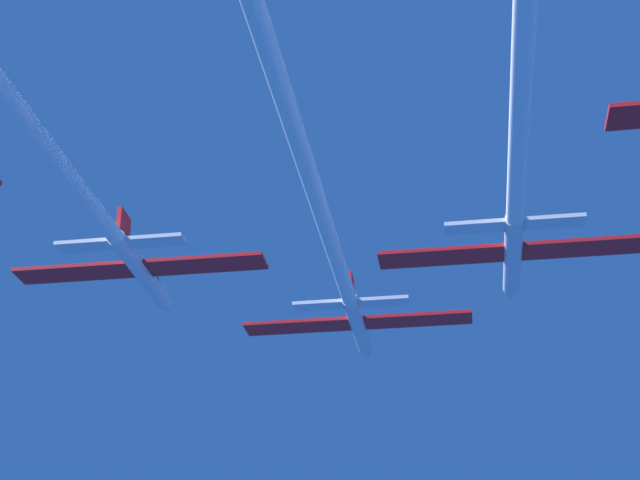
{
  "coord_description": "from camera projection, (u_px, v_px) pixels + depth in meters",
  "views": [
    {
      "loc": [
        7.47,
        -62.54,
        -24.56
      ],
      "look_at": [
        -0.09,
        -13.22,
        0.04
      ],
      "focal_mm": 55.83,
      "sensor_mm": 36.0,
      "label": 1
    }
  ],
  "objects": [
    {
      "name": "jet_lead",
      "position": [
        322.0,
        214.0,
        52.25
      ],
      "size": [
        15.2,
        53.95,
        2.52
      ],
      "color": "white"
    },
    {
      "name": "jet_left_wing",
      "position": [
        27.0,
        119.0,
        44.55
      ],
      "size": [
        15.2,
        54.81,
        2.52
      ],
      "color": "white"
    },
    {
      "name": "jet_right_wing",
      "position": [
        520.0,
        104.0,
        42.77
      ],
      "size": [
        15.2,
        51.99,
        2.52
      ],
      "color": "white"
    }
  ]
}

